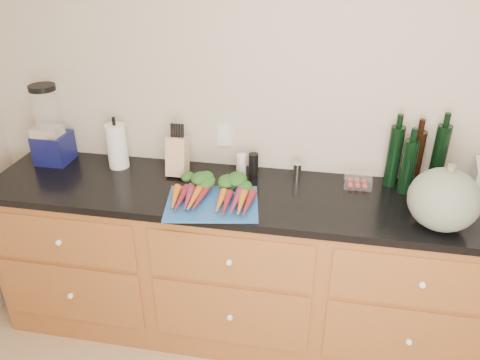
% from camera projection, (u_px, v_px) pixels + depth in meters
% --- Properties ---
extents(wall_back, '(4.10, 0.05, 2.60)m').
position_uv_depth(wall_back, '(335.00, 110.00, 2.49)').
color(wall_back, beige).
rests_on(wall_back, ground).
extents(cabinets, '(3.60, 0.64, 0.90)m').
position_uv_depth(cabinets, '(320.00, 275.00, 2.60)').
color(cabinets, brown).
rests_on(cabinets, ground).
extents(countertop, '(3.64, 0.62, 0.04)m').
position_uv_depth(countertop, '(328.00, 202.00, 2.38)').
color(countertop, black).
rests_on(countertop, cabinets).
extents(cutting_board, '(0.50, 0.41, 0.01)m').
position_uv_depth(cutting_board, '(212.00, 204.00, 2.32)').
color(cutting_board, '#1F54A2').
rests_on(cutting_board, countertop).
extents(carrots, '(0.45, 0.33, 0.06)m').
position_uv_depth(carrots, '(214.00, 193.00, 2.35)').
color(carrots, orange).
rests_on(carrots, cutting_board).
extents(squash, '(0.32, 0.32, 0.28)m').
position_uv_depth(squash, '(444.00, 200.00, 2.09)').
color(squash, '#5B6756').
rests_on(squash, countertop).
extents(blender_appliance, '(0.18, 0.18, 0.46)m').
position_uv_depth(blender_appliance, '(50.00, 129.00, 2.67)').
color(blender_appliance, '#10134A').
rests_on(blender_appliance, countertop).
extents(paper_towel, '(0.11, 0.11, 0.25)m').
position_uv_depth(paper_towel, '(117.00, 146.00, 2.64)').
color(paper_towel, white).
rests_on(paper_towel, countertop).
extents(knife_block, '(0.11, 0.11, 0.21)m').
position_uv_depth(knife_block, '(178.00, 156.00, 2.58)').
color(knife_block, tan).
rests_on(knife_block, countertop).
extents(grinder_salt, '(0.05, 0.05, 0.12)m').
position_uv_depth(grinder_salt, '(241.00, 165.00, 2.58)').
color(grinder_salt, silver).
rests_on(grinder_salt, countertop).
extents(grinder_pepper, '(0.05, 0.05, 0.14)m').
position_uv_depth(grinder_pepper, '(253.00, 165.00, 2.56)').
color(grinder_pepper, black).
rests_on(grinder_pepper, countertop).
extents(canister_chrome, '(0.04, 0.04, 0.10)m').
position_uv_depth(canister_chrome, '(297.00, 172.00, 2.53)').
color(canister_chrome, silver).
rests_on(canister_chrome, countertop).
extents(tomato_box, '(0.14, 0.11, 0.07)m').
position_uv_depth(tomato_box, '(358.00, 180.00, 2.48)').
color(tomato_box, white).
rests_on(tomato_box, countertop).
extents(bottles, '(0.29, 0.15, 0.35)m').
position_uv_depth(bottles, '(414.00, 160.00, 2.41)').
color(bottles, black).
rests_on(bottles, countertop).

